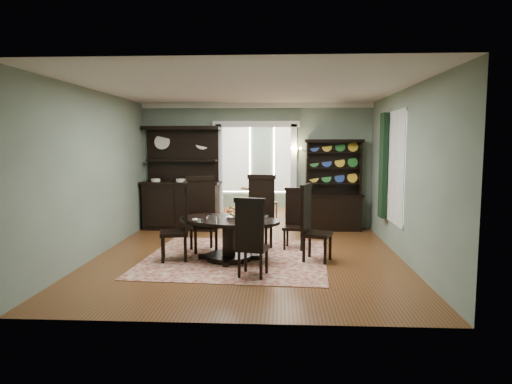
% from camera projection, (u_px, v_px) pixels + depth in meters
% --- Properties ---
extents(room, '(5.51, 6.01, 3.01)m').
position_uv_depth(room, '(247.00, 170.00, 8.07)').
color(room, brown).
rests_on(room, ground).
extents(parlor, '(3.51, 3.50, 3.01)m').
position_uv_depth(parlor, '(261.00, 161.00, 13.53)').
color(parlor, brown).
rests_on(parlor, ground).
extents(doorway_trim, '(2.08, 0.25, 2.57)m').
position_uv_depth(doorway_trim, '(256.00, 161.00, 11.00)').
color(doorway_trim, silver).
rests_on(doorway_trim, floor).
extents(right_window, '(0.15, 1.47, 2.12)m').
position_uv_depth(right_window, '(390.00, 167.00, 8.81)').
color(right_window, white).
rests_on(right_window, wall_right).
extents(wall_sconce, '(0.27, 0.21, 0.21)m').
position_uv_depth(wall_sconce, '(296.00, 150.00, 10.77)').
color(wall_sconce, gold).
rests_on(wall_sconce, back_wall_right).
extents(rug, '(3.37, 3.31, 0.01)m').
position_uv_depth(rug, '(236.00, 258.00, 8.19)').
color(rug, maroon).
rests_on(rug, floor).
extents(dining_table, '(2.18, 2.18, 0.73)m').
position_uv_depth(dining_table, '(229.00, 231.00, 8.00)').
color(dining_table, black).
rests_on(dining_table, rug).
extents(centerpiece, '(1.34, 0.86, 0.22)m').
position_uv_depth(centerpiece, '(234.00, 215.00, 7.95)').
color(centerpiece, silver).
rests_on(centerpiece, dining_table).
extents(chair_far_left, '(0.68, 0.66, 1.42)m').
position_uv_depth(chair_far_left, '(202.00, 212.00, 8.71)').
color(chair_far_left, black).
rests_on(chair_far_left, rug).
extents(chair_far_mid, '(0.63, 0.61, 1.45)m').
position_uv_depth(chair_far_mid, '(260.00, 210.00, 8.81)').
color(chair_far_mid, black).
rests_on(chair_far_mid, rug).
extents(chair_far_right, '(0.51, 0.49, 1.19)m').
position_uv_depth(chair_far_right, '(295.00, 217.00, 8.89)').
color(chair_far_right, black).
rests_on(chair_far_right, rug).
extents(chair_end_left, '(0.58, 0.60, 1.38)m').
position_uv_depth(chair_end_left, '(180.00, 219.00, 7.95)').
color(chair_end_left, black).
rests_on(chair_end_left, rug).
extents(chair_end_right, '(0.61, 0.63, 1.35)m').
position_uv_depth(chair_end_right, '(311.00, 221.00, 7.93)').
color(chair_end_right, black).
rests_on(chair_end_right, rug).
extents(chair_near, '(0.54, 0.52, 1.25)m').
position_uv_depth(chair_near, '(251.00, 236.00, 6.91)').
color(chair_near, black).
rests_on(chair_near, rug).
extents(sideboard, '(1.89, 0.76, 2.45)m').
position_uv_depth(sideboard, '(182.00, 193.00, 10.90)').
color(sideboard, black).
rests_on(sideboard, floor).
extents(welsh_dresser, '(1.38, 0.54, 2.14)m').
position_uv_depth(welsh_dresser, '(333.00, 197.00, 10.77)').
color(welsh_dresser, black).
rests_on(welsh_dresser, floor).
extents(parlor_table, '(0.86, 0.86, 0.79)m').
position_uv_depth(parlor_table, '(256.00, 197.00, 13.04)').
color(parlor_table, '#502F16').
rests_on(parlor_table, parlor_floor).
extents(parlor_chair_left, '(0.47, 0.46, 1.04)m').
position_uv_depth(parlor_chair_left, '(248.00, 196.00, 12.86)').
color(parlor_chair_left, '#502F16').
rests_on(parlor_chair_left, parlor_floor).
extents(parlor_chair_right, '(0.37, 0.37, 0.88)m').
position_uv_depth(parlor_chair_right, '(270.00, 200.00, 12.64)').
color(parlor_chair_right, '#502F16').
rests_on(parlor_chair_right, parlor_floor).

